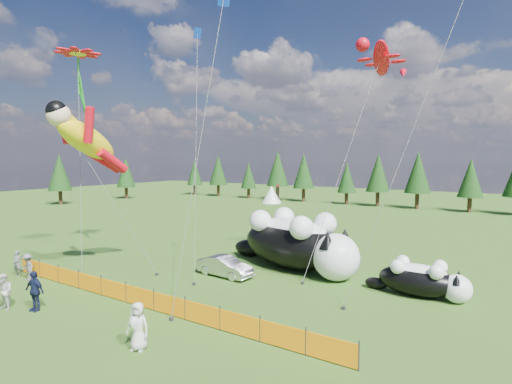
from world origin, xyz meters
TOP-DOWN VIEW (x-y plane):
  - ground at (0.00, 0.00)m, footprint 160.00×160.00m
  - safety_fence at (0.00, -3.00)m, footprint 22.06×0.06m
  - tree_line at (0.00, 45.00)m, footprint 90.00×4.00m
  - festival_tents at (11.00, 40.00)m, footprint 50.00×3.20m
  - cat_large at (3.35, 7.17)m, footprint 10.40×5.67m
  - cat_small at (11.36, 6.08)m, footprint 5.41×1.94m
  - car at (0.39, 3.37)m, footprint 3.82×1.57m
  - spectator_a at (-10.39, -3.63)m, footprint 0.66×0.50m
  - spectator_b at (-5.12, -6.85)m, footprint 0.88×0.54m
  - spectator_c at (-3.82, -6.07)m, footprint 1.22×0.77m
  - spectator_d at (-9.00, -3.72)m, footprint 1.07×0.59m
  - spectator_e at (3.44, -6.05)m, footprint 1.04×0.85m
  - superhero_kite at (-6.29, -1.31)m, footprint 5.93×5.98m
  - gecko_kite at (7.45, 11.29)m, footprint 4.47×10.04m
  - flower_kite at (-9.77, 0.61)m, footprint 5.73×4.75m
  - diamond_kite_a at (-3.53, 5.53)m, footprint 4.12×5.42m
  - diamond_kite_c at (2.52, 0.49)m, footprint 0.92×4.58m

SIDE VIEW (x-z plane):
  - ground at x=0.00m, z-range 0.00..0.00m
  - safety_fence at x=0.00m, z-range -0.05..1.05m
  - car at x=0.39m, z-range 0.00..1.23m
  - spectator_d at x=-9.00m, z-range 0.00..1.62m
  - spectator_a at x=-10.39m, z-range 0.00..1.63m
  - spectator_b at x=-5.12m, z-range 0.00..1.79m
  - spectator_e at x=3.44m, z-range 0.00..1.85m
  - cat_small at x=11.36m, z-range -0.05..1.91m
  - spectator_c at x=-3.82m, z-range 0.00..1.94m
  - festival_tents at x=11.00m, z-range 0.00..2.80m
  - cat_large at x=3.35m, z-range -0.10..3.72m
  - tree_line at x=0.00m, z-range 0.00..8.00m
  - superhero_kite at x=-6.29m, z-range 2.80..13.94m
  - gecko_kite at x=7.45m, z-range 5.97..21.72m
  - flower_kite at x=-9.77m, z-range 6.72..21.59m
  - diamond_kite_c at x=2.52m, z-range 6.61..22.87m
  - diamond_kite_a at x=-3.53m, z-range 6.41..23.49m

